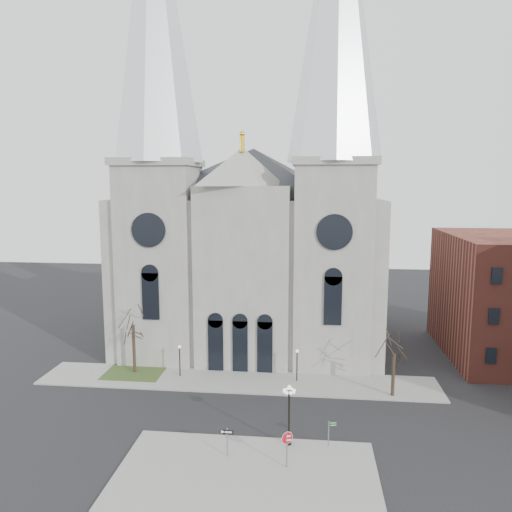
# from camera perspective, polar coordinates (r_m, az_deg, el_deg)

# --- Properties ---
(ground) EXTENTS (160.00, 160.00, 0.00)m
(ground) POSITION_cam_1_polar(r_m,az_deg,el_deg) (42.05, -4.51, -19.84)
(ground) COLOR black
(ground) RESTS_ON ground
(sidewalk_near) EXTENTS (18.00, 10.00, 0.14)m
(sidewalk_near) POSITION_cam_1_polar(r_m,az_deg,el_deg) (37.32, -1.12, -23.66)
(sidewalk_near) COLOR gray
(sidewalk_near) RESTS_ON ground
(sidewalk_far) EXTENTS (40.00, 6.00, 0.14)m
(sidewalk_far) POSITION_cam_1_polar(r_m,az_deg,el_deg) (51.82, -2.19, -14.06)
(sidewalk_far) COLOR gray
(sidewalk_far) RESTS_ON ground
(grass_patch) EXTENTS (6.00, 5.00, 0.18)m
(grass_patch) POSITION_cam_1_polar(r_m,az_deg,el_deg) (55.29, -13.68, -12.80)
(grass_patch) COLOR #324A20
(grass_patch) RESTS_ON ground
(cathedral) EXTENTS (33.00, 26.66, 54.00)m
(cathedral) POSITION_cam_1_polar(r_m,az_deg,el_deg) (59.65, -0.62, 7.08)
(cathedral) COLOR gray
(cathedral) RESTS_ON ground
(bg_building_brick) EXTENTS (14.00, 18.00, 14.00)m
(bg_building_brick) POSITION_cam_1_polar(r_m,az_deg,el_deg) (64.00, 27.11, -4.13)
(bg_building_brick) COLOR brown
(bg_building_brick) RESTS_ON ground
(tree_left) EXTENTS (3.20, 3.20, 7.50)m
(tree_left) POSITION_cam_1_polar(r_m,az_deg,el_deg) (53.57, -13.88, -7.31)
(tree_left) COLOR black
(tree_left) RESTS_ON ground
(tree_right) EXTENTS (3.20, 3.20, 6.00)m
(tree_right) POSITION_cam_1_polar(r_m,az_deg,el_deg) (48.56, 15.52, -10.41)
(tree_right) COLOR black
(tree_right) RESTS_ON ground
(ped_lamp_left) EXTENTS (0.32, 0.32, 3.26)m
(ped_lamp_left) POSITION_cam_1_polar(r_m,az_deg,el_deg) (52.63, -8.72, -11.16)
(ped_lamp_left) COLOR black
(ped_lamp_left) RESTS_ON sidewalk_far
(ped_lamp_right) EXTENTS (0.32, 0.32, 3.26)m
(ped_lamp_right) POSITION_cam_1_polar(r_m,az_deg,el_deg) (50.99, 4.71, -11.74)
(ped_lamp_right) COLOR black
(ped_lamp_right) RESTS_ON sidewalk_far
(stop_sign) EXTENTS (0.94, 0.25, 2.67)m
(stop_sign) POSITION_cam_1_polar(r_m,az_deg,el_deg) (37.05, 3.56, -20.43)
(stop_sign) COLOR slate
(stop_sign) RESTS_ON sidewalk_near
(globe_lamp) EXTENTS (1.28, 1.28, 4.74)m
(globe_lamp) POSITION_cam_1_polar(r_m,az_deg,el_deg) (39.27, 3.80, -16.88)
(globe_lamp) COLOR black
(globe_lamp) RESTS_ON sidewalk_near
(one_way_sign) EXTENTS (0.94, 0.09, 2.14)m
(one_way_sign) POSITION_cam_1_polar(r_m,az_deg,el_deg) (38.48, -3.31, -19.99)
(one_way_sign) COLOR slate
(one_way_sign) RESTS_ON sidewalk_near
(street_name_sign) EXTENTS (0.64, 0.17, 2.04)m
(street_name_sign) POSITION_cam_1_polar(r_m,az_deg,el_deg) (40.10, 8.42, -19.20)
(street_name_sign) COLOR slate
(street_name_sign) RESTS_ON sidewalk_near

